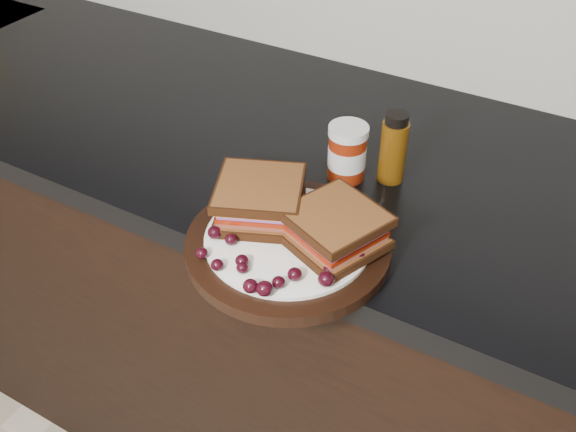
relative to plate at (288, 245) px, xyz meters
The scene contains 32 objects.
base_cabinets 0.56m from the plate, 118.64° to the left, with size 3.96×0.58×0.86m, color black.
countertop 0.29m from the plate, 118.64° to the left, with size 3.98×0.60×0.04m, color black.
plate is the anchor object (origin of this frame).
sandwich_left 0.07m from the plate, 159.27° to the left, with size 0.12×0.12×0.05m, color brown, non-canonical shape.
sandwich_right 0.08m from the plate, 16.97° to the left, with size 0.11×0.11×0.05m, color brown, non-canonical shape.
grape_0 0.10m from the plate, 149.57° to the right, with size 0.02×0.02×0.02m, color black.
grape_1 0.08m from the plate, 139.81° to the right, with size 0.02×0.02×0.02m, color black.
grape_2 0.12m from the plate, 130.34° to the right, with size 0.02×0.02×0.02m, color black.
grape_3 0.11m from the plate, 115.42° to the right, with size 0.02×0.02×0.02m, color black.
grape_4 0.08m from the plate, 106.78° to the right, with size 0.02×0.02×0.02m, color black.
grape_5 0.09m from the plate, 100.77° to the right, with size 0.02×0.02×0.01m, color black.
grape_6 0.11m from the plate, 84.73° to the right, with size 0.02×0.02×0.02m, color black.
grape_7 0.11m from the plate, 75.44° to the right, with size 0.02×0.02×0.02m, color black.
grape_8 0.10m from the plate, 67.55° to the right, with size 0.02×0.02×0.02m, color black.
grape_9 0.08m from the plate, 54.67° to the right, with size 0.02×0.02×0.02m, color black.
grape_10 0.10m from the plate, 33.05° to the right, with size 0.02×0.02×0.02m, color black.
grape_11 0.09m from the plate, 26.70° to the right, with size 0.02×0.02×0.02m, color black.
grape_12 0.09m from the plate, 21.56° to the right, with size 0.02×0.02×0.02m, color black.
grape_13 0.11m from the plate, ahead, with size 0.02×0.02×0.02m, color black.
grape_14 0.09m from the plate, 19.13° to the left, with size 0.02×0.02×0.02m, color black.
grape_15 0.07m from the plate, 26.85° to the left, with size 0.02×0.02×0.02m, color black.
grape_16 0.07m from the plate, 120.99° to the left, with size 0.02×0.02×0.02m, color black.
grape_17 0.06m from the plate, 130.25° to the left, with size 0.02×0.02×0.02m, color black.
grape_18 0.09m from the plate, 157.03° to the left, with size 0.02×0.02×0.02m, color black.
grape_19 0.08m from the plate, 164.07° to the left, with size 0.02×0.02×0.02m, color black.
grape_20 0.06m from the plate, 166.07° to the right, with size 0.02×0.02×0.02m, color black.
grape_21 0.07m from the plate, 152.33° to the right, with size 0.02×0.02×0.02m, color black.
grape_22 0.06m from the plate, 161.53° to the left, with size 0.02×0.02×0.01m, color black.
grape_23 0.08m from the plate, 158.96° to the left, with size 0.02×0.02×0.02m, color black.
grape_24 0.08m from the plate, behind, with size 0.02×0.02×0.02m, color black.
condiment_jar 0.20m from the plate, 91.86° to the left, with size 0.06×0.06×0.09m, color maroon.
oil_bottle 0.24m from the plate, 75.84° to the left, with size 0.04×0.04×0.12m, color #512F08.
Camera 1 is at (0.46, 0.88, 1.49)m, focal length 40.00 mm.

